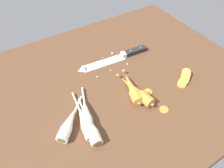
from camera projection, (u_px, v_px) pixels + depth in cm
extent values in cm
cube|color=brown|center=(110.00, 87.00, 86.55)|extent=(120.00, 90.00, 4.00)
cube|color=silver|center=(104.00, 63.00, 93.57)|extent=(20.31, 6.13, 0.50)
cone|color=silver|center=(81.00, 70.00, 90.15)|extent=(3.33, 4.21, 3.96)
cube|color=silver|center=(123.00, 55.00, 96.00)|extent=(2.25, 3.10, 2.20)
cube|color=#232328|center=(135.00, 51.00, 97.98)|extent=(11.20, 3.75, 2.20)
sphere|color=silver|center=(131.00, 51.00, 96.32)|extent=(0.50, 0.50, 0.50)
sphere|color=silver|center=(141.00, 48.00, 98.03)|extent=(0.50, 0.50, 0.50)
cylinder|color=orange|center=(146.00, 99.00, 76.82)|extent=(4.89, 6.21, 4.20)
cone|color=orange|center=(133.00, 88.00, 80.46)|extent=(5.70, 14.14, 3.99)
sphere|color=orange|center=(118.00, 75.00, 85.43)|extent=(1.20, 1.20, 1.20)
cylinder|color=#5B7F3D|center=(153.00, 105.00, 74.98)|extent=(1.32, 1.14, 1.20)
cylinder|color=orange|center=(136.00, 97.00, 77.47)|extent=(5.43, 6.17, 4.20)
cone|color=orange|center=(130.00, 85.00, 81.60)|extent=(7.15, 13.22, 3.99)
sphere|color=orange|center=(124.00, 71.00, 87.21)|extent=(1.20, 1.20, 1.20)
cylinder|color=#5B7F3D|center=(139.00, 103.00, 75.36)|extent=(1.42, 1.28, 1.20)
cylinder|color=silver|center=(89.00, 132.00, 67.53)|extent=(4.61, 5.53, 4.00)
cone|color=silver|center=(82.00, 115.00, 71.91)|extent=(4.91, 9.42, 3.80)
cylinder|color=silver|center=(76.00, 102.00, 77.04)|extent=(1.93, 9.75, 0.70)
cylinder|color=brown|center=(92.00, 138.00, 65.96)|extent=(2.82, 0.65, 2.80)
cylinder|color=silver|center=(64.00, 134.00, 66.90)|extent=(6.00, 6.00, 4.00)
cone|color=silver|center=(71.00, 119.00, 71.04)|extent=(8.30, 8.36, 3.80)
cylinder|color=silver|center=(77.00, 106.00, 75.94)|extent=(6.54, 6.65, 0.70)
cylinder|color=brown|center=(61.00, 141.00, 65.41)|extent=(2.21, 2.17, 2.80)
cylinder|color=silver|center=(88.00, 124.00, 69.53)|extent=(5.33, 5.74, 4.00)
cone|color=silver|center=(85.00, 109.00, 73.85)|extent=(6.36, 9.09, 3.80)
cylinder|color=silver|center=(83.00, 96.00, 78.94)|extent=(3.66, 8.70, 0.70)
cylinder|color=brown|center=(89.00, 130.00, 67.97)|extent=(2.74, 1.22, 2.80)
cylinder|color=silver|center=(95.00, 138.00, 66.06)|extent=(4.67, 5.34, 4.00)
cone|color=silver|center=(88.00, 121.00, 70.24)|extent=(5.03, 9.00, 3.80)
cylinder|color=silver|center=(83.00, 108.00, 75.18)|extent=(2.07, 9.23, 0.70)
cylinder|color=brown|center=(98.00, 144.00, 64.55)|extent=(2.81, 0.71, 2.80)
cylinder|color=orange|center=(182.00, 85.00, 84.13)|extent=(3.50, 3.50, 0.70)
cylinder|color=orange|center=(182.00, 83.00, 84.58)|extent=(3.84, 3.63, 2.60)
cylinder|color=orange|center=(184.00, 81.00, 84.96)|extent=(3.81, 3.70, 1.92)
cylinder|color=orange|center=(185.00, 78.00, 85.65)|extent=(3.91, 3.70, 2.59)
cylinder|color=orange|center=(186.00, 76.00, 86.24)|extent=(4.05, 3.85, 2.62)
cylinder|color=orange|center=(186.00, 74.00, 86.53)|extent=(3.77, 3.54, 2.67)
cylinder|color=orange|center=(186.00, 72.00, 87.03)|extent=(3.94, 3.82, 2.06)
cylinder|color=orange|center=(148.00, 92.00, 81.57)|extent=(3.33, 3.33, 0.70)
cylinder|color=#FF9E2B|center=(148.00, 91.00, 81.38)|extent=(1.40, 1.40, 0.16)
cylinder|color=orange|center=(164.00, 109.00, 75.74)|extent=(3.27, 3.27, 0.70)
cylinder|color=#FF9E2B|center=(164.00, 109.00, 75.55)|extent=(1.38, 1.38, 0.16)
sphere|color=silver|center=(118.00, 55.00, 97.09)|extent=(0.80, 0.80, 0.80)
sphere|color=silver|center=(98.00, 64.00, 92.82)|extent=(0.85, 0.85, 0.85)
sphere|color=silver|center=(97.00, 76.00, 87.56)|extent=(0.60, 0.60, 0.60)
sphere|color=silver|center=(111.00, 70.00, 90.29)|extent=(0.55, 0.55, 0.55)
sphere|color=silver|center=(112.00, 53.00, 98.21)|extent=(0.88, 0.88, 0.88)
sphere|color=silver|center=(102.00, 57.00, 96.28)|extent=(0.40, 0.40, 0.40)
sphere|color=silver|center=(127.00, 63.00, 93.00)|extent=(0.76, 0.76, 0.76)
sphere|color=silver|center=(101.00, 60.00, 94.66)|extent=(0.61, 0.61, 0.61)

